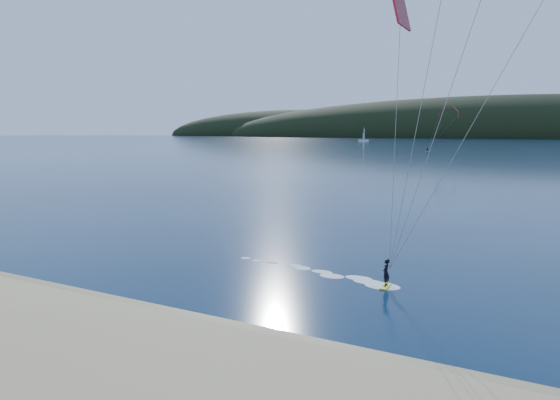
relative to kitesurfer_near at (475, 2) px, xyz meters
The scene contains 6 objects.
ground 18.54m from the kitesurfer_near, 145.57° to the right, with size 1800.00×1800.00×0.00m, color #071B39.
wet_sand 17.19m from the kitesurfer_near, 164.74° to the right, with size 220.00×2.50×0.10m.
headland 738.00m from the kitesurfer_near, 90.80° to the left, with size 1200.00×310.00×140.00m.
kitesurfer_near is the anchor object (origin of this frame).
kitesurfer_far 190.19m from the kitesurfer_near, 100.00° to the left, with size 13.43×7.08×17.03m.
sailboat 412.20m from the kitesurfer_near, 109.22° to the left, with size 8.61×5.50×12.18m.
Camera 1 is at (13.57, -12.20, 8.46)m, focal length 32.27 mm.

